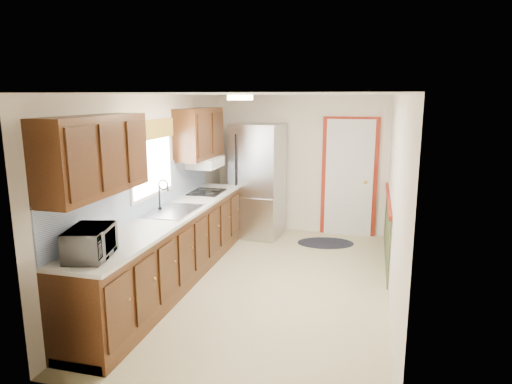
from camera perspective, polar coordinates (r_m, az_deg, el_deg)
The scene contains 8 objects.
room_shell at distance 5.63m, azimuth 1.58°, elevation -0.15°, with size 3.20×5.20×2.52m.
kitchen_run at distance 5.86m, azimuth -10.98°, elevation -3.82°, with size 0.63×4.00×2.20m.
back_wall_trim at distance 7.73m, azimuth 12.49°, elevation 0.53°, with size 1.12×2.30×2.08m.
ceiling_fixture at distance 5.39m, azimuth -2.01°, elevation 11.73°, with size 0.30×0.30×0.06m, color #FFD88C.
microwave at distance 4.38m, azimuth -20.05°, elevation -5.59°, with size 0.51×0.28×0.35m, color white.
refrigerator at distance 7.79m, azimuth 0.24°, elevation 1.45°, with size 0.86×0.83×1.92m.
rug at distance 7.64m, azimuth 8.69°, elevation -6.31°, with size 0.92×0.59×0.01m, color black.
cooktop at distance 6.96m, azimuth -6.16°, elevation 0.00°, with size 0.46×0.55×0.02m, color black.
Camera 1 is at (1.23, -5.37, 2.38)m, focal length 32.00 mm.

